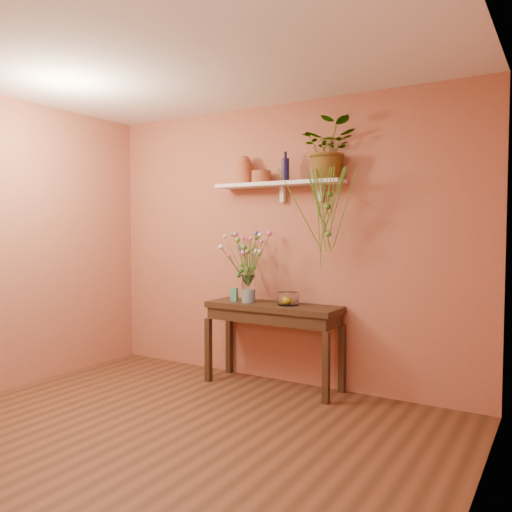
# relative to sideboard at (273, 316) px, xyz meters

# --- Properties ---
(room) EXTENTS (4.04, 4.04, 2.70)m
(room) POSITION_rel_sideboard_xyz_m (-0.05, -1.77, 0.68)
(room) COLOR brown
(room) RESTS_ON ground
(sideboard) EXTENTS (1.30, 0.42, 0.79)m
(sideboard) POSITION_rel_sideboard_xyz_m (0.00, 0.00, 0.00)
(sideboard) COLOR #3A2618
(sideboard) RESTS_ON ground
(wall_shelf) EXTENTS (1.30, 0.24, 0.19)m
(wall_shelf) POSITION_rel_sideboard_xyz_m (0.01, 0.10, 1.24)
(wall_shelf) COLOR white
(wall_shelf) RESTS_ON room
(terracotta_jug) EXTENTS (0.21, 0.21, 0.28)m
(terracotta_jug) POSITION_rel_sideboard_xyz_m (-0.38, 0.10, 1.40)
(terracotta_jug) COLOR #A75733
(terracotta_jug) RESTS_ON wall_shelf
(terracotta_pot) EXTENTS (0.23, 0.23, 0.11)m
(terracotta_pot) POSITION_rel_sideboard_xyz_m (-0.17, 0.07, 1.32)
(terracotta_pot) COLOR #A75733
(terracotta_pot) RESTS_ON wall_shelf
(blue_bottle) EXTENTS (0.09, 0.09, 0.28)m
(blue_bottle) POSITION_rel_sideboard_xyz_m (0.09, 0.08, 1.38)
(blue_bottle) COLOR #151237
(blue_bottle) RESTS_ON wall_shelf
(spider_plant) EXTENTS (0.57, 0.52, 0.53)m
(spider_plant) POSITION_rel_sideboard_xyz_m (0.51, 0.11, 1.53)
(spider_plant) COLOR #3E7227
(spider_plant) RESTS_ON wall_shelf
(plant_fronds) EXTENTS (0.67, 0.39, 0.89)m
(plant_fronds) POSITION_rel_sideboard_xyz_m (0.56, -0.05, 1.01)
(plant_fronds) COLOR #3E7227
(plant_fronds) RESTS_ON wall_shelf
(glass_vase) EXTENTS (0.13, 0.13, 0.27)m
(glass_vase) POSITION_rel_sideboard_xyz_m (-0.25, -0.03, 0.23)
(glass_vase) COLOR white
(glass_vase) RESTS_ON sideboard
(bouquet) EXTENTS (0.50, 0.47, 0.54)m
(bouquet) POSITION_rel_sideboard_xyz_m (-0.27, -0.05, 0.60)
(bouquet) COLOR #386B28
(bouquet) RESTS_ON glass_vase
(glass_bowl) EXTENTS (0.20, 0.20, 0.12)m
(glass_bowl) POSITION_rel_sideboard_xyz_m (0.15, 0.02, 0.17)
(glass_bowl) COLOR white
(glass_bowl) RESTS_ON sideboard
(lemon) EXTENTS (0.08, 0.08, 0.08)m
(lemon) POSITION_rel_sideboard_xyz_m (0.15, 0.00, 0.16)
(lemon) COLOR yellow
(lemon) RESTS_ON glass_bowl
(carton) EXTENTS (0.07, 0.06, 0.13)m
(carton) POSITION_rel_sideboard_xyz_m (-0.41, -0.04, 0.18)
(carton) COLOR #346981
(carton) RESTS_ON sideboard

